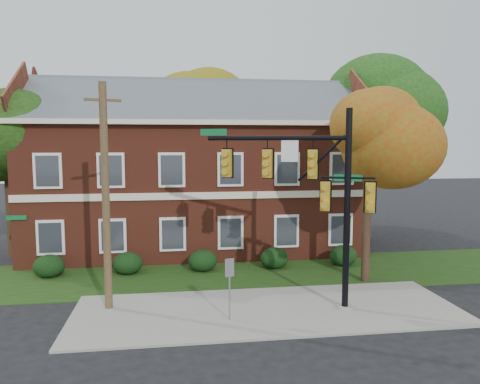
{
  "coord_description": "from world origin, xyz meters",
  "views": [
    {
      "loc": [
        -3.37,
        -15.16,
        6.1
      ],
      "look_at": [
        -0.73,
        3.0,
        4.18
      ],
      "focal_mm": 35.0,
      "sensor_mm": 36.0,
      "label": 1
    }
  ],
  "objects": [
    {
      "name": "hedge_left",
      "position": [
        -5.5,
        6.7,
        0.53
      ],
      "size": [
        1.4,
        1.26,
        1.05
      ],
      "primitive_type": "ellipsoid",
      "color": "black",
      "rests_on": "ground"
    },
    {
      "name": "hedge_far_left",
      "position": [
        -9.0,
        6.7,
        0.53
      ],
      "size": [
        1.4,
        1.26,
        1.05
      ],
      "primitive_type": "ellipsoid",
      "color": "black",
      "rests_on": "ground"
    },
    {
      "name": "ground",
      "position": [
        0.0,
        0.0,
        0.0
      ],
      "size": [
        120.0,
        120.0,
        0.0
      ],
      "primitive_type": "plane",
      "color": "black",
      "rests_on": "ground"
    },
    {
      "name": "hedge_center",
      "position": [
        -2.0,
        6.7,
        0.53
      ],
      "size": [
        1.4,
        1.26,
        1.05
      ],
      "primitive_type": "ellipsoid",
      "color": "black",
      "rests_on": "ground"
    },
    {
      "name": "utility_pole",
      "position": [
        -5.75,
        2.0,
        4.19
      ],
      "size": [
        1.25,
        0.48,
        8.25
      ],
      "rotation": [
        0.0,
        0.0,
        0.31
      ],
      "color": "#473321",
      "rests_on": "ground"
    },
    {
      "name": "hedge_right",
      "position": [
        1.5,
        6.7,
        0.53
      ],
      "size": [
        1.4,
        1.26,
        1.05
      ],
      "primitive_type": "ellipsoid",
      "color": "black",
      "rests_on": "ground"
    },
    {
      "name": "apartment_building",
      "position": [
        -2.0,
        11.95,
        4.99
      ],
      "size": [
        18.8,
        8.8,
        9.74
      ],
      "color": "maroon",
      "rests_on": "ground"
    },
    {
      "name": "tree_near_right",
      "position": [
        5.22,
        3.87,
        6.67
      ],
      "size": [
        4.5,
        4.25,
        8.58
      ],
      "color": "black",
      "rests_on": "ground"
    },
    {
      "name": "tree_right_rear",
      "position": [
        9.31,
        12.81,
        8.12
      ],
      "size": [
        6.3,
        5.95,
        10.62
      ],
      "color": "black",
      "rests_on": "ground"
    },
    {
      "name": "traffic_signal",
      "position": [
        1.61,
        1.24,
        4.55
      ],
      "size": [
        6.09,
        2.8,
        7.34
      ],
      "rotation": [
        0.0,
        0.0,
        -0.41
      ],
      "color": "gray",
      "rests_on": "ground"
    },
    {
      "name": "tree_far_rear",
      "position": [
        -0.66,
        19.79,
        8.84
      ],
      "size": [
        6.84,
        6.46,
        11.52
      ],
      "color": "black",
      "rests_on": "ground"
    },
    {
      "name": "grass_strip",
      "position": [
        0.0,
        6.0,
        0.02
      ],
      "size": [
        30.0,
        6.0,
        0.04
      ],
      "primitive_type": "cube",
      "color": "#193811",
      "rests_on": "ground"
    },
    {
      "name": "hedge_far_right",
      "position": [
        5.0,
        6.7,
        0.53
      ],
      "size": [
        1.4,
        1.26,
        1.05
      ],
      "primitive_type": "ellipsoid",
      "color": "black",
      "rests_on": "ground"
    },
    {
      "name": "sidewalk",
      "position": [
        0.0,
        1.0,
        0.04
      ],
      "size": [
        14.0,
        5.0,
        0.08
      ],
      "primitive_type": "cube",
      "color": "gray",
      "rests_on": "ground"
    },
    {
      "name": "sign_post",
      "position": [
        -1.5,
        0.2,
        1.5
      ],
      "size": [
        0.32,
        0.11,
        2.21
      ],
      "rotation": [
        0.0,
        0.0,
        0.24
      ],
      "color": "slate",
      "rests_on": "ground"
    },
    {
      "name": "tree_left_rear",
      "position": [
        -11.73,
        10.84,
        6.68
      ],
      "size": [
        5.4,
        5.1,
        8.88
      ],
      "color": "black",
      "rests_on": "ground"
    }
  ]
}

